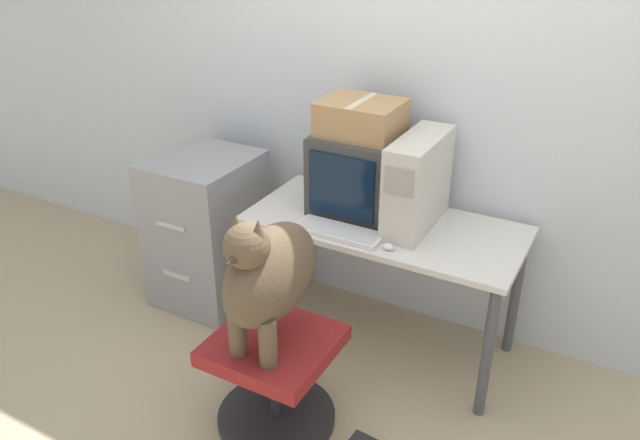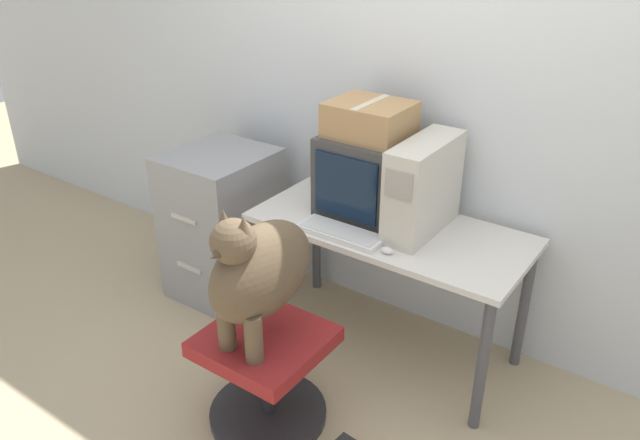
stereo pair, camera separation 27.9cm
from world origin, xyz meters
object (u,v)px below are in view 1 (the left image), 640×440
object	(u,v)px
keyboard	(339,232)
cardboard_box	(361,118)
crt_monitor	(359,173)
filing_cabinet	(207,230)
dog	(268,273)
pc_tower	(418,182)
office_chair	(275,375)

from	to	relation	value
keyboard	cardboard_box	world-z (taller)	cardboard_box
crt_monitor	keyboard	bearing A→B (deg)	-82.49
crt_monitor	filing_cabinet	world-z (taller)	crt_monitor
crt_monitor	dog	distance (m)	0.85
pc_tower	filing_cabinet	size ratio (longest dim) A/B	0.57
crt_monitor	office_chair	size ratio (longest dim) A/B	0.77
office_chair	cardboard_box	xyz separation A→B (m)	(-0.01, 0.83, 0.94)
filing_cabinet	cardboard_box	size ratio (longest dim) A/B	2.35
dog	cardboard_box	world-z (taller)	cardboard_box
office_chair	dog	bearing A→B (deg)	-90.00
keyboard	dog	bearing A→B (deg)	-93.21
keyboard	crt_monitor	bearing A→B (deg)	97.51
crt_monitor	pc_tower	world-z (taller)	pc_tower
pc_tower	office_chair	size ratio (longest dim) A/B	0.93
crt_monitor	dog	world-z (taller)	crt_monitor
pc_tower	keyboard	xyz separation A→B (m)	(-0.28, -0.27, -0.21)
crt_monitor	pc_tower	size ratio (longest dim) A/B	0.83
keyboard	dog	size ratio (longest dim) A/B	0.66
pc_tower	dog	bearing A→B (deg)	-110.54
filing_cabinet	crt_monitor	bearing A→B (deg)	8.92
filing_cabinet	cardboard_box	world-z (taller)	cardboard_box
crt_monitor	pc_tower	distance (m)	0.32
office_chair	filing_cabinet	size ratio (longest dim) A/B	0.61
office_chair	pc_tower	bearing A→B (deg)	69.05
office_chair	crt_monitor	bearing A→B (deg)	90.48
crt_monitor	cardboard_box	bearing A→B (deg)	90.00
pc_tower	filing_cabinet	xyz separation A→B (m)	(-1.20, -0.12, -0.50)
pc_tower	filing_cabinet	bearing A→B (deg)	-174.50
dog	crt_monitor	bearing A→B (deg)	90.47
crt_monitor	pc_tower	xyz separation A→B (m)	(0.31, -0.02, 0.02)
crt_monitor	filing_cabinet	xyz separation A→B (m)	(-0.88, -0.14, -0.48)
office_chair	cardboard_box	distance (m)	1.25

